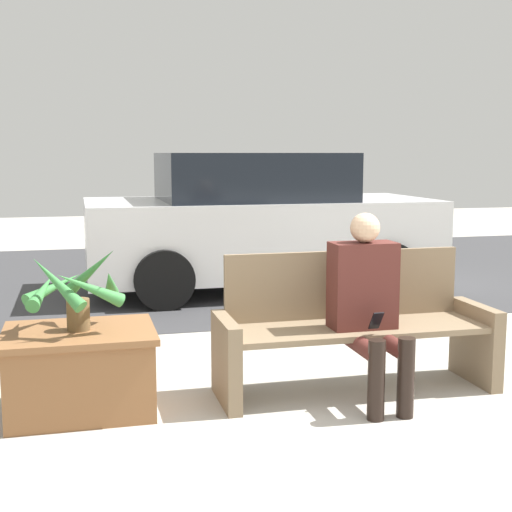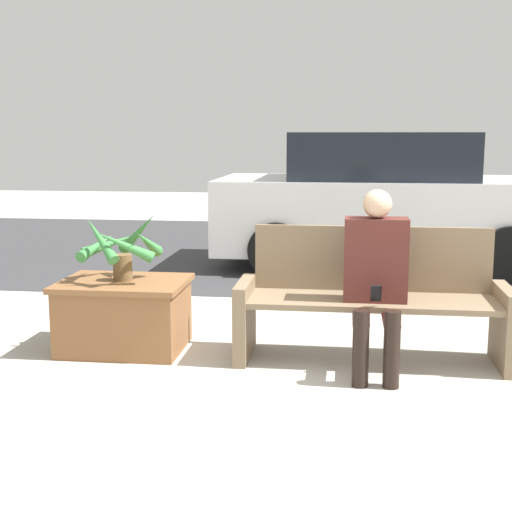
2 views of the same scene
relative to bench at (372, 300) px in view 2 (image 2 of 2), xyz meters
The scene contains 7 objects.
ground_plane 0.93m from the bench, 96.99° to the right, with size 30.00×30.00×0.00m, color #ADA89E.
road_surface 4.79m from the bench, 91.20° to the left, with size 20.00×6.00×0.01m, color #38383A.
bench is the anchor object (origin of this frame).
person_seated 0.31m from the bench, 86.07° to the right, with size 0.43×0.63×1.21m.
planter_box 1.80m from the bench, behind, with size 0.92×0.71×0.52m.
potted_plant 1.84m from the bench, behind, with size 0.62×0.64×0.51m.
parked_car 3.69m from the bench, 85.83° to the left, with size 3.99×1.98×1.59m.
Camera 2 is at (-0.09, -4.11, 1.57)m, focal length 50.00 mm.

